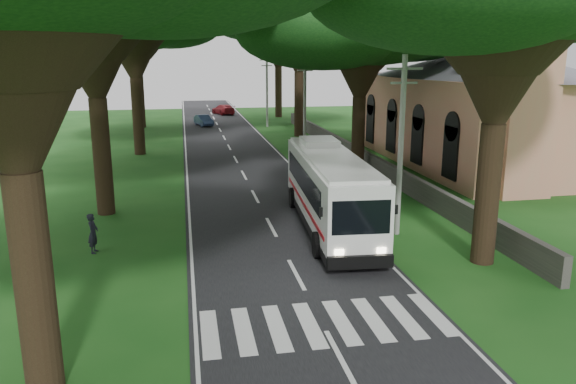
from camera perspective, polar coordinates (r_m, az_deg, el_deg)
name	(u,v)px	position (r m, az deg, el deg)	size (l,w,h in m)	color
ground	(308,297)	(19.32, 2.04, -10.63)	(140.00, 140.00, 0.00)	#164814
road	(237,162)	(43.08, -5.22, 3.06)	(8.00, 120.00, 0.04)	black
crosswalk	(322,324)	(17.56, 3.49, -13.27)	(8.00, 3.00, 0.01)	silver
property_wall	(354,153)	(43.75, 6.73, 3.97)	(0.35, 50.00, 1.20)	#383533
church	(480,97)	(44.50, 18.97, 9.09)	(14.00, 24.00, 11.60)	#E5876F
pole_near	(401,143)	(25.27, 11.41, 4.86)	(1.60, 0.24, 8.00)	gray
pole_mid	(305,105)	(44.33, 1.71, 8.86)	(1.60, 0.24, 8.00)	gray
pole_far	(267,90)	(63.96, -2.15, 10.36)	(1.60, 0.24, 8.00)	gray
tree_l_far	(135,21)	(65.42, -15.24, 16.44)	(15.61, 15.61, 14.94)	black
tree_r_mida	(362,17)	(39.09, 7.49, 17.22)	(15.65, 15.65, 13.79)	black
tree_r_midb	(299,2)	(56.53, 1.15, 18.72)	(15.58, 15.58, 16.26)	black
tree_r_far	(278,14)	(74.37, -1.01, 17.64)	(16.00, 16.00, 16.48)	black
coach_bus	(330,189)	(26.29, 4.25, 0.36)	(3.39, 12.07, 3.52)	white
distant_car_b	(204,120)	(65.70, -8.57, 7.22)	(1.30, 3.74, 1.23)	navy
distant_car_c	(223,109)	(78.09, -6.59, 8.34)	(1.88, 4.62, 1.34)	maroon
pedestrian	(93,233)	(24.49, -19.20, -3.97)	(0.61, 0.40, 1.67)	black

